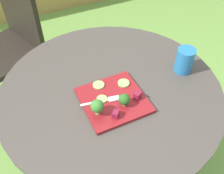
{
  "coord_description": "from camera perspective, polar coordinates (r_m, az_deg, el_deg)",
  "views": [
    {
      "loc": [
        -0.31,
        -0.67,
        1.47
      ],
      "look_at": [
        -0.01,
        -0.04,
        0.76
      ],
      "focal_mm": 40.71,
      "sensor_mm": 36.0,
      "label": 1
    }
  ],
  "objects": [
    {
      "name": "ground_plane",
      "position": [
        1.64,
        -0.2,
        -17.81
      ],
      "size": [
        12.0,
        12.0,
        0.0
      ],
      "primitive_type": "plane",
      "color": "#669342"
    },
    {
      "name": "salad_plate",
      "position": [
        0.99,
        0.32,
        -2.92
      ],
      "size": [
        0.24,
        0.24,
        0.01
      ],
      "primitive_type": "cube",
      "color": "maroon",
      "rests_on": "patio_table"
    },
    {
      "name": "patio_chair",
      "position": [
        1.8,
        -21.99,
        10.44
      ],
      "size": [
        0.57,
        0.57,
        0.9
      ],
      "color": "black",
      "rests_on": "ground_plane"
    },
    {
      "name": "drinking_glass",
      "position": [
        1.14,
        15.93,
        5.55
      ],
      "size": [
        0.08,
        0.08,
        0.11
      ],
      "color": "#236BA8",
      "rests_on": "patio_table"
    },
    {
      "name": "beet_chunk_0",
      "position": [
        0.99,
        5.75,
        -1.87
      ],
      "size": [
        0.04,
        0.03,
        0.03
      ],
      "primitive_type": "cube",
      "rotation": [
        0.0,
        0.0,
        3.6
      ],
      "color": "maroon",
      "rests_on": "salad_plate"
    },
    {
      "name": "beet_chunk_1",
      "position": [
        0.92,
        0.82,
        -6.12
      ],
      "size": [
        0.03,
        0.03,
        0.03
      ],
      "primitive_type": "cube",
      "rotation": [
        0.0,
        0.0,
        3.95
      ],
      "color": "maroon",
      "rests_on": "salad_plate"
    },
    {
      "name": "broccoli_floret_1",
      "position": [
        0.91,
        -3.32,
        -4.37
      ],
      "size": [
        0.05,
        0.05,
        0.07
      ],
      "color": "#99B770",
      "rests_on": "salad_plate"
    },
    {
      "name": "cucumber_slice_2",
      "position": [
        1.04,
        -3.03,
        0.45
      ],
      "size": [
        0.05,
        0.05,
        0.01
      ],
      "primitive_type": "cylinder",
      "color": "#8EB766",
      "rests_on": "salad_plate"
    },
    {
      "name": "patio_table",
      "position": [
        1.24,
        -0.26,
        -8.12
      ],
      "size": [
        0.92,
        0.92,
        0.72
      ],
      "color": "#423D38",
      "rests_on": "ground_plane"
    },
    {
      "name": "fork",
      "position": [
        0.98,
        -1.75,
        -3.09
      ],
      "size": [
        0.15,
        0.04,
        0.0
      ],
      "color": "silver",
      "rests_on": "salad_plate"
    },
    {
      "name": "cucumber_slice_1",
      "position": [
        0.98,
        -2.28,
        -2.73
      ],
      "size": [
        0.04,
        0.04,
        0.01
      ],
      "primitive_type": "cylinder",
      "color": "#8EB766",
      "rests_on": "salad_plate"
    },
    {
      "name": "broccoli_floret_0",
      "position": [
        0.95,
        2.9,
        -2.78
      ],
      "size": [
        0.04,
        0.04,
        0.05
      ],
      "color": "#99B770",
      "rests_on": "salad_plate"
    },
    {
      "name": "cucumber_slice_0",
      "position": [
        1.04,
        2.63,
        0.87
      ],
      "size": [
        0.05,
        0.05,
        0.01
      ],
      "primitive_type": "cylinder",
      "color": "#8EB766",
      "rests_on": "salad_plate"
    }
  ]
}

